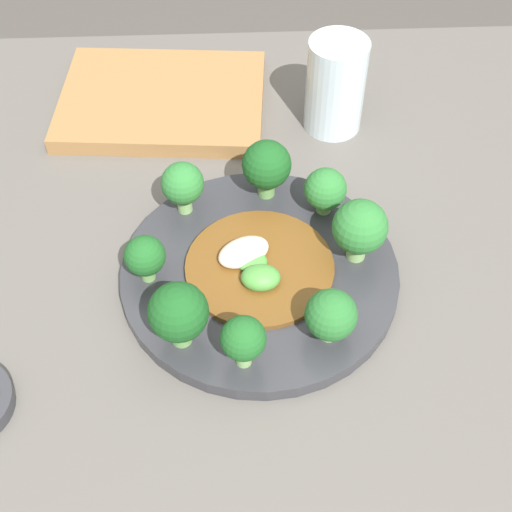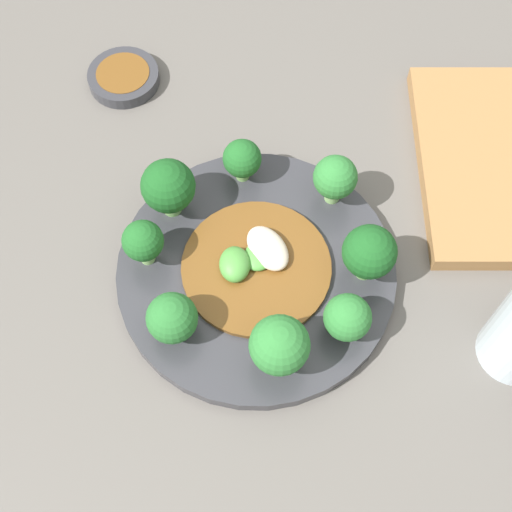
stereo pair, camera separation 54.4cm
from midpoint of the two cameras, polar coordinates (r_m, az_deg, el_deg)
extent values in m
plane|color=#4C4742|center=(1.34, 10.75, -19.87)|extent=(8.00, 8.00, 0.00)
cube|color=#5B5651|center=(1.00, 14.25, -17.13)|extent=(1.04, 0.86, 0.71)
cylinder|color=#333338|center=(0.66, 20.11, -11.12)|extent=(0.28, 0.28, 0.02)
cylinder|color=#70A356|center=(0.69, 29.20, -10.53)|extent=(0.02, 0.02, 0.02)
sphere|color=#19511E|center=(0.66, 30.41, -9.68)|extent=(0.05, 0.05, 0.05)
cylinder|color=#89B76B|center=(0.62, 10.95, -10.52)|extent=(0.01, 0.01, 0.02)
sphere|color=#1E5B23|center=(0.59, 11.40, -9.76)|extent=(0.04, 0.04, 0.04)
cylinder|color=#89B76B|center=(0.64, 24.32, -19.07)|extent=(0.02, 0.02, 0.02)
sphere|color=#2D7533|center=(0.61, 25.52, -18.55)|extent=(0.05, 0.05, 0.05)
cylinder|color=#70A356|center=(0.64, 12.39, -5.48)|extent=(0.02, 0.02, 0.02)
sphere|color=#19511E|center=(0.61, 12.98, -4.33)|extent=(0.05, 0.05, 0.05)
cylinder|color=#89B76B|center=(0.61, 14.56, -17.42)|extent=(0.02, 0.02, 0.01)
sphere|color=#286B2D|center=(0.59, 15.15, -16.96)|extent=(0.05, 0.05, 0.05)
cylinder|color=#7AAD5B|center=(0.68, 17.99, -2.23)|extent=(0.01, 0.01, 0.02)
sphere|color=#1E5B23|center=(0.66, 18.57, -1.32)|extent=(0.04, 0.04, 0.04)
cylinder|color=#7AAD5B|center=(0.67, 28.49, -15.83)|extent=(0.02, 0.02, 0.01)
sphere|color=#2D7533|center=(0.65, 29.46, -15.33)|extent=(0.04, 0.04, 0.04)
cylinder|color=#89B76B|center=(0.70, 25.65, -4.04)|extent=(0.02, 0.02, 0.02)
sphere|color=#2D7533|center=(0.68, 26.58, -3.07)|extent=(0.04, 0.04, 0.04)
cylinder|color=brown|center=(0.65, 20.41, -10.85)|extent=(0.15, 0.15, 0.01)
ellipsoid|color=#4C933D|center=(0.63, 19.04, -11.50)|extent=(0.04, 0.03, 0.02)
ellipsoid|color=beige|center=(0.65, 21.17, -9.52)|extent=(0.06, 0.06, 0.02)
ellipsoid|color=#4C933D|center=(0.65, 20.82, -10.10)|extent=(0.05, 0.05, 0.01)
cylinder|color=#333338|center=(0.73, 5.45, 7.30)|extent=(0.08, 0.08, 0.01)
cylinder|color=brown|center=(0.73, 5.49, 7.57)|extent=(0.06, 0.06, 0.00)
cube|color=olive|center=(0.83, 36.66, -0.94)|extent=(0.27, 0.21, 0.02)
camera|label=1|loc=(0.27, -64.83, 24.98)|focal=50.00mm
camera|label=2|loc=(0.27, 115.17, -24.98)|focal=50.00mm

